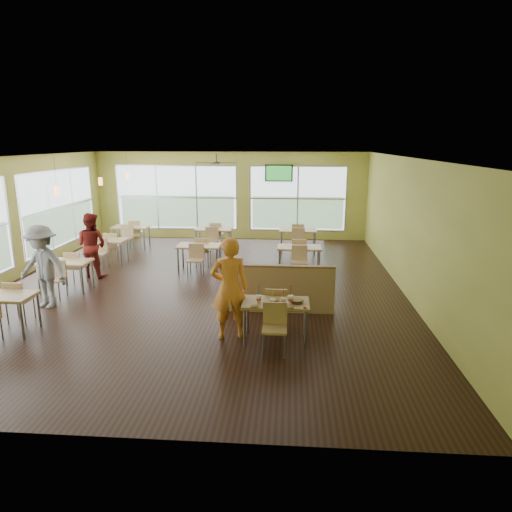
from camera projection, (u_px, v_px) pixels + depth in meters
name	position (u px, v px, depth m)	size (l,w,h in m)	color
room	(198.00, 225.00, 11.07)	(12.00, 12.04, 3.20)	black
window_bays	(134.00, 210.00, 14.27)	(9.24, 10.24, 2.38)	white
main_table	(276.00, 308.00, 8.26)	(1.22, 1.52, 0.87)	tan
half_wall_divider	(278.00, 289.00, 9.69)	(2.40, 0.14, 1.04)	tan
dining_tables	(175.00, 247.00, 13.04)	(6.92, 8.72, 0.87)	tan
pendant_lights	(80.00, 186.00, 11.75)	(0.11, 7.31, 0.86)	#2D2119
ceiling_fan	(216.00, 163.00, 13.64)	(1.25, 1.25, 0.29)	#2D2119
tv_backwall	(279.00, 173.00, 16.43)	(1.00, 0.07, 0.60)	black
man_plaid	(230.00, 288.00, 8.32)	(0.70, 0.46, 1.92)	#F8461B
patron_maroon	(92.00, 245.00, 12.18)	(0.85, 0.66, 1.74)	#601611
patron_grey	(43.00, 267.00, 9.89)	(1.19, 0.69, 1.84)	slate
cup_blue	(259.00, 299.00, 8.16)	(0.10, 0.10, 0.37)	white
cup_yellow	(273.00, 302.00, 8.04)	(0.09, 0.09, 0.31)	white
cup_red_near	(283.00, 301.00, 8.08)	(0.09, 0.09, 0.32)	white
cup_red_far	(291.00, 299.00, 8.14)	(0.11, 0.11, 0.38)	white
food_basket	(296.00, 301.00, 8.18)	(0.27, 0.27, 0.06)	black
ketchup_cup	(305.00, 307.00, 7.91)	(0.06, 0.06, 0.02)	maroon
wrapper_left	(254.00, 306.00, 7.96)	(0.16, 0.14, 0.04)	tan
wrapper_mid	(274.00, 300.00, 8.26)	(0.18, 0.17, 0.05)	tan
wrapper_right	(290.00, 307.00, 7.92)	(0.14, 0.12, 0.03)	tan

